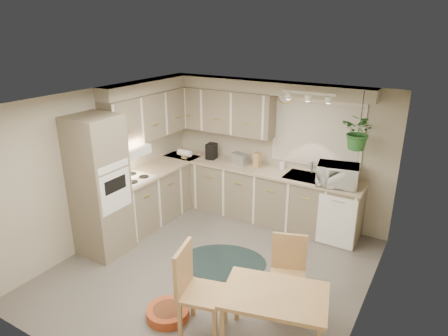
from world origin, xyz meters
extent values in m
plane|color=#5F5A53|center=(0.00, 0.00, 0.00)|extent=(4.20, 4.20, 0.00)
plane|color=silver|center=(0.00, 0.00, 2.40)|extent=(4.20, 4.20, 0.00)
cube|color=#B5AC95|center=(0.00, 2.10, 1.20)|extent=(4.00, 0.04, 2.40)
cube|color=#B5AC95|center=(0.00, -2.10, 1.20)|extent=(4.00, 0.04, 2.40)
cube|color=#B5AC95|center=(-2.00, 0.00, 1.20)|extent=(0.04, 4.20, 2.40)
cube|color=#B5AC95|center=(2.00, 0.00, 1.20)|extent=(0.04, 4.20, 2.40)
cube|color=gray|center=(-1.70, 0.88, 0.45)|extent=(0.60, 1.85, 0.90)
cube|color=gray|center=(-0.20, 1.80, 0.45)|extent=(3.60, 0.60, 0.90)
cube|color=tan|center=(-1.69, 0.88, 0.92)|extent=(0.64, 1.89, 0.04)
cube|color=tan|center=(-0.20, 1.79, 0.92)|extent=(3.64, 0.64, 0.04)
cube|color=gray|center=(-1.68, -0.38, 1.05)|extent=(0.65, 0.65, 2.10)
cube|color=white|center=(-1.35, -0.38, 1.05)|extent=(0.02, 0.56, 0.58)
cube|color=gray|center=(-1.82, 1.00, 1.83)|extent=(0.35, 2.00, 0.75)
cube|color=gray|center=(-1.00, 1.93, 1.83)|extent=(2.00, 0.35, 0.75)
cube|color=#B5AC95|center=(-1.85, 1.00, 2.30)|extent=(0.30, 2.00, 0.20)
cube|color=#B5AC95|center=(-0.20, 1.95, 2.30)|extent=(3.60, 0.30, 0.20)
cube|color=white|center=(-1.68, 0.30, 0.94)|extent=(0.52, 0.58, 0.02)
cube|color=white|center=(-1.70, 0.30, 1.40)|extent=(0.40, 0.60, 0.14)
cube|color=silver|center=(0.70, 2.07, 1.60)|extent=(1.40, 0.02, 1.00)
cube|color=silver|center=(0.70, 2.08, 1.60)|extent=(1.50, 0.02, 1.10)
cube|color=#95979C|center=(0.70, 1.80, 0.90)|extent=(0.70, 0.48, 0.10)
cube|color=white|center=(1.30, 1.49, 0.42)|extent=(0.58, 0.02, 0.83)
cube|color=white|center=(0.70, 1.55, 2.33)|extent=(0.80, 0.04, 0.04)
cylinder|color=#E8B452|center=(0.15, 2.07, 2.18)|extent=(0.30, 0.03, 0.30)
cube|color=tan|center=(1.31, -0.86, 0.34)|extent=(1.22, 0.96, 0.67)
cube|color=tan|center=(0.54, -1.03, 0.52)|extent=(0.59, 0.59, 1.04)
cube|color=tan|center=(1.21, -0.25, 0.47)|extent=(0.55, 0.55, 0.93)
ellipsoid|color=black|center=(0.03, 0.25, 0.01)|extent=(1.54, 1.37, 0.01)
cylinder|color=#C75D27|center=(0.07, -1.08, 0.06)|extent=(0.67, 0.67, 0.12)
imported|color=white|center=(1.20, 1.70, 1.14)|extent=(0.66, 0.45, 0.41)
imported|color=white|center=(0.20, 1.95, 0.98)|extent=(0.11, 0.19, 0.08)
imported|color=#286429|center=(1.45, 1.70, 1.76)|extent=(0.62, 0.65, 0.41)
cube|color=black|center=(-1.13, 1.80, 1.08)|extent=(0.18, 0.21, 0.29)
cube|color=#95979C|center=(-0.55, 1.82, 1.03)|extent=(0.34, 0.25, 0.18)
cube|color=tan|center=(-0.23, 1.85, 1.06)|extent=(0.13, 0.13, 0.24)
camera|label=1|loc=(2.59, -4.04, 3.29)|focal=32.00mm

